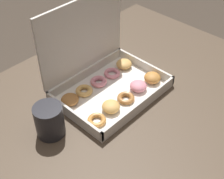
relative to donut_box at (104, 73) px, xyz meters
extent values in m
cube|color=#4C3D2D|center=(-0.03, -0.12, -0.08)|extent=(1.17, 0.88, 0.03)
cylinder|color=#4C3D2D|center=(0.50, 0.28, -0.43)|extent=(0.06, 0.06, 0.68)
cube|color=silver|center=(0.00, -0.04, -0.06)|extent=(0.34, 0.25, 0.01)
cube|color=beige|center=(0.00, -0.16, -0.04)|extent=(0.34, 0.01, 0.03)
cube|color=beige|center=(0.00, 0.08, -0.04)|extent=(0.34, 0.01, 0.03)
cube|color=beige|center=(-0.17, -0.04, -0.04)|extent=(0.01, 0.25, 0.03)
cube|color=beige|center=(0.16, -0.04, -0.04)|extent=(0.01, 0.25, 0.03)
cube|color=beige|center=(0.00, 0.09, 0.10)|extent=(0.34, 0.01, 0.25)
torus|color=#B77A38|center=(-0.13, -0.10, -0.05)|extent=(0.06, 0.06, 0.01)
ellipsoid|color=tan|center=(-0.07, -0.09, -0.04)|extent=(0.06, 0.06, 0.03)
torus|color=#9E6633|center=(0.00, -0.10, -0.05)|extent=(0.06, 0.06, 0.02)
ellipsoid|color=pink|center=(0.06, -0.09, -0.04)|extent=(0.06, 0.06, 0.03)
ellipsoid|color=#B77A38|center=(0.13, -0.10, -0.04)|extent=(0.06, 0.06, 0.03)
ellipsoid|color=#9E6633|center=(-0.13, 0.02, -0.04)|extent=(0.06, 0.06, 0.03)
torus|color=tan|center=(-0.07, 0.02, -0.05)|extent=(0.06, 0.06, 0.02)
torus|color=pink|center=(0.00, 0.02, -0.05)|extent=(0.06, 0.06, 0.02)
torus|color=pink|center=(0.06, 0.02, -0.05)|extent=(0.06, 0.06, 0.01)
ellipsoid|color=tan|center=(0.12, 0.02, -0.04)|extent=(0.06, 0.06, 0.03)
cylinder|color=#232328|center=(-0.25, -0.03, -0.01)|extent=(0.08, 0.08, 0.10)
cylinder|color=black|center=(-0.25, -0.03, 0.03)|extent=(0.07, 0.07, 0.01)
camera|label=1|loc=(-0.56, -0.56, 0.62)|focal=50.00mm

